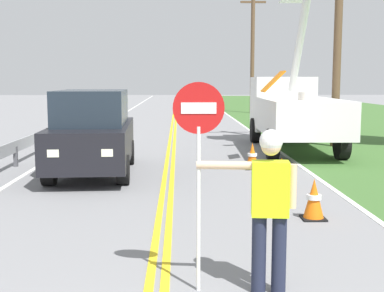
# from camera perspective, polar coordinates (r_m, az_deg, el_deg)

# --- Properties ---
(centerline_yellow_left) EXTENTS (0.11, 110.00, 0.01)m
(centerline_yellow_left) POSITION_cam_1_polar(r_m,az_deg,el_deg) (22.37, -2.37, 1.28)
(centerline_yellow_left) COLOR yellow
(centerline_yellow_left) RESTS_ON ground
(centerline_yellow_right) EXTENTS (0.11, 110.00, 0.01)m
(centerline_yellow_right) POSITION_cam_1_polar(r_m,az_deg,el_deg) (22.36, -1.91, 1.28)
(centerline_yellow_right) COLOR yellow
(centerline_yellow_right) RESTS_ON ground
(edge_line_right) EXTENTS (0.12, 110.00, 0.01)m
(edge_line_right) POSITION_cam_1_polar(r_m,az_deg,el_deg) (22.61, 7.03, 1.30)
(edge_line_right) COLOR silver
(edge_line_right) RESTS_ON ground
(edge_line_left) EXTENTS (0.12, 110.00, 0.01)m
(edge_line_left) POSITION_cam_1_polar(r_m,az_deg,el_deg) (22.69, -11.27, 1.23)
(edge_line_left) COLOR silver
(edge_line_left) RESTS_ON ground
(flagger_worker) EXTENTS (1.08, 0.28, 1.83)m
(flagger_worker) POSITION_cam_1_polar(r_m,az_deg,el_deg) (5.70, 8.50, -6.00)
(flagger_worker) COLOR #1E2338
(flagger_worker) RESTS_ON ground
(stop_sign_paddle) EXTENTS (0.56, 0.04, 2.33)m
(stop_sign_paddle) POSITION_cam_1_polar(r_m,az_deg,el_deg) (5.58, 0.73, 0.72)
(stop_sign_paddle) COLOR silver
(stop_sign_paddle) RESTS_ON ground
(utility_bucket_truck) EXTENTS (2.82, 6.86, 5.78)m
(utility_bucket_truck) POSITION_cam_1_polar(r_m,az_deg,el_deg) (18.05, 10.97, 4.24)
(utility_bucket_truck) COLOR white
(utility_bucket_truck) RESTS_ON ground
(oncoming_suv_nearest) EXTENTS (2.09, 4.69, 2.10)m
(oncoming_suv_nearest) POSITION_cam_1_polar(r_m,az_deg,el_deg) (13.12, -10.91, 1.54)
(oncoming_suv_nearest) COLOR black
(oncoming_suv_nearest) RESTS_ON ground
(utility_pole_near) EXTENTS (1.80, 0.28, 8.98)m
(utility_pole_near) POSITION_cam_1_polar(r_m,az_deg,el_deg) (19.10, 15.91, 14.03)
(utility_pole_near) COLOR brown
(utility_pole_near) RESTS_ON ground
(utility_pole_mid) EXTENTS (1.80, 0.28, 8.39)m
(utility_pole_mid) POSITION_cam_1_polar(r_m,az_deg,el_deg) (37.46, 6.70, 10.36)
(utility_pole_mid) COLOR brown
(utility_pole_mid) RESTS_ON ground
(traffic_cone_lead) EXTENTS (0.40, 0.40, 0.70)m
(traffic_cone_lead) POSITION_cam_1_polar(r_m,az_deg,el_deg) (9.01, 13.32, -5.80)
(traffic_cone_lead) COLOR orange
(traffic_cone_lead) RESTS_ON ground
(traffic_cone_mid) EXTENTS (0.40, 0.40, 0.70)m
(traffic_cone_mid) POSITION_cam_1_polar(r_m,az_deg,el_deg) (11.26, 9.85, -3.10)
(traffic_cone_mid) COLOR orange
(traffic_cone_mid) RESTS_ON ground
(traffic_cone_tail) EXTENTS (0.40, 0.40, 0.70)m
(traffic_cone_tail) POSITION_cam_1_polar(r_m,az_deg,el_deg) (13.76, 6.68, -1.16)
(traffic_cone_tail) COLOR orange
(traffic_cone_tail) RESTS_ON ground
(guardrail_left_shoulder) EXTENTS (0.10, 32.00, 0.71)m
(guardrail_left_shoulder) POSITION_cam_1_polar(r_m,az_deg,el_deg) (18.11, -15.73, 1.23)
(guardrail_left_shoulder) COLOR #9EA0A3
(guardrail_left_shoulder) RESTS_ON ground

